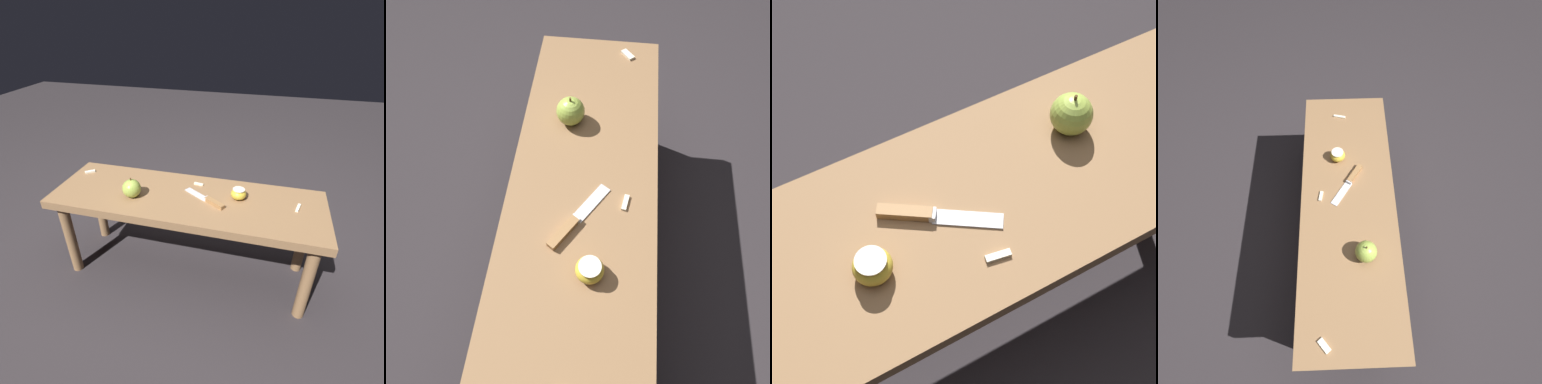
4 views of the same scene
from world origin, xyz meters
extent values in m
plane|color=#2D282B|center=(0.00, 0.00, 0.00)|extent=(8.00, 8.00, 0.00)
cube|color=olive|center=(0.00, 0.00, 0.45)|extent=(1.29, 0.42, 0.04)
cylinder|color=olive|center=(-0.58, -0.15, 0.22)|extent=(0.05, 0.05, 0.43)
cube|color=silver|center=(0.04, 0.03, 0.47)|extent=(0.13, 0.10, 0.00)
cube|color=silver|center=(0.10, -0.01, 0.48)|extent=(0.02, 0.03, 0.02)
cube|color=#9E7042|center=(0.14, -0.04, 0.48)|extent=(0.10, 0.08, 0.02)
sphere|color=#9EB747|center=(-0.25, -0.06, 0.51)|extent=(0.09, 0.09, 0.09)
cylinder|color=#4C3319|center=(-0.25, -0.06, 0.56)|extent=(0.01, 0.01, 0.02)
ellipsoid|color=gold|center=(0.24, 0.04, 0.50)|extent=(0.07, 0.07, 0.05)
cylinder|color=silver|center=(0.24, 0.04, 0.52)|extent=(0.06, 0.06, 0.00)
cube|color=silver|center=(0.03, 0.12, 0.47)|extent=(0.05, 0.02, 0.01)
camera|label=1|loc=(0.33, -1.15, 1.23)|focal=28.00mm
camera|label=2|loc=(0.53, 0.05, 1.38)|focal=35.00mm
camera|label=3|loc=(0.28, 0.45, 1.36)|focal=50.00mm
camera|label=4|loc=(-0.62, 0.01, 1.65)|focal=28.00mm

